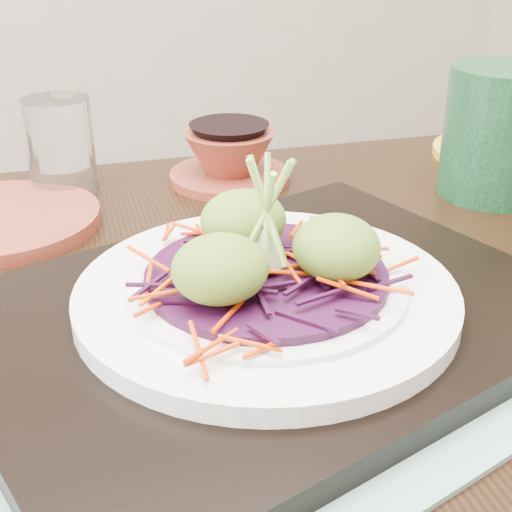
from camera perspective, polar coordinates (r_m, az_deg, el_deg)
name	(u,v)px	position (r m, az deg, el deg)	size (l,w,h in m)	color
dining_table	(261,383)	(0.64, 0.42, -10.10)	(1.17, 0.85, 0.69)	black
placemat	(266,328)	(0.54, 0.80, -5.81)	(0.50, 0.39, 0.00)	gray
serving_tray	(266,315)	(0.53, 0.81, -4.73)	(0.43, 0.33, 0.02)	black
white_plate	(266,293)	(0.53, 0.82, -2.95)	(0.28, 0.28, 0.02)	white
cabbage_bed	(266,276)	(0.52, 0.83, -1.58)	(0.18, 0.18, 0.01)	#320A2A
carrot_julienne	(266,265)	(0.51, 0.84, -0.73)	(0.22, 0.22, 0.01)	#C83203
guacamole_scoops	(267,245)	(0.51, 0.88, 0.89)	(0.15, 0.14, 0.05)	olive
scallion_garnish	(267,217)	(0.50, 0.87, 3.15)	(0.07, 0.07, 0.10)	#95C24D
terracotta_side_plate	(1,220)	(0.75, -19.75, 2.70)	(0.20, 0.20, 0.01)	maroon
water_glass	(60,146)	(0.82, -15.37, 8.50)	(0.07, 0.07, 0.10)	white
terracotta_bowl_set	(230,159)	(0.83, -2.12, 7.76)	(0.18, 0.18, 0.06)	maroon
yellow_plate	(505,153)	(0.97, 19.28, 7.79)	(0.18, 0.18, 0.01)	gold
green_jar	(500,132)	(0.82, 18.95, 9.34)	(0.12, 0.12, 0.14)	#194628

